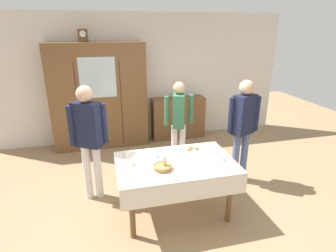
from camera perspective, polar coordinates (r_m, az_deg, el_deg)
name	(u,v)px	position (r m, az deg, el deg)	size (l,w,h in m)	color
ground_plane	(171,203)	(4.12, 0.70, -15.74)	(12.00, 12.00, 0.00)	#997A56
back_wall	(141,79)	(6.04, -5.73, 9.84)	(6.40, 0.10, 2.70)	silver
dining_table	(176,171)	(3.58, 1.71, -9.30)	(1.52, 0.98, 0.77)	brown
wall_cabinet	(99,97)	(5.75, -14.14, 5.95)	(1.89, 0.46, 2.14)	brown
mantel_clock	(83,35)	(5.59, -17.36, 17.64)	(0.18, 0.11, 0.24)	brown
bookshelf_low	(178,118)	(6.19, 2.11, 1.71)	(1.18, 0.35, 0.93)	brown
book_stack	(178,96)	(6.05, 2.17, 6.26)	(0.18, 0.21, 0.08)	#99332D
tea_cup_center	(155,155)	(3.67, -2.82, -6.03)	(0.13, 0.13, 0.06)	white
tea_cup_front_edge	(131,163)	(3.50, -7.84, -7.64)	(0.13, 0.13, 0.06)	white
tea_cup_near_right	(127,154)	(3.74, -8.60, -5.81)	(0.13, 0.13, 0.06)	white
tea_cup_far_right	(221,158)	(3.64, 11.07, -6.64)	(0.13, 0.13, 0.06)	white
bread_basket	(163,167)	(3.36, -1.11, -8.51)	(0.24, 0.24, 0.16)	#9E7542
pastry_plate	(193,150)	(3.86, 5.22, -4.99)	(0.28, 0.28, 0.05)	white
spoon_far_left	(146,177)	(3.21, -4.56, -10.67)	(0.12, 0.02, 0.01)	silver
spoon_mid_left	(232,168)	(3.48, 13.17, -8.64)	(0.12, 0.02, 0.01)	silver
spoon_center	(200,172)	(3.33, 6.64, -9.60)	(0.12, 0.02, 0.01)	silver
person_beside_shelf	(89,133)	(3.92, -16.28, -1.33)	(0.52, 0.36, 1.69)	silver
person_behind_table_right	(179,116)	(4.77, 2.25, 2.00)	(0.52, 0.40, 1.54)	silver
person_by_cabinet	(243,122)	(4.39, 15.47, 0.86)	(0.52, 0.33, 1.67)	slate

